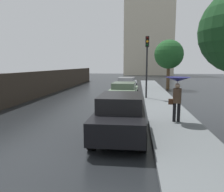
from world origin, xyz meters
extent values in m
plane|color=black|center=(0.00, 0.00, 0.00)|extent=(120.00, 120.00, 0.00)
cube|color=slate|center=(5.10, 0.00, 0.07)|extent=(2.20, 60.00, 0.14)
cube|color=slate|center=(2.54, 11.17, 0.60)|extent=(1.99, 4.10, 0.57)
cube|color=#4D5C49|center=(2.53, 10.91, 1.09)|extent=(1.68, 2.19, 0.41)
cylinder|color=black|center=(1.79, 12.54, 0.32)|extent=(0.25, 0.65, 0.64)
cylinder|color=black|center=(3.43, 12.45, 0.32)|extent=(0.25, 0.65, 0.64)
cylinder|color=black|center=(1.65, 9.89, 0.32)|extent=(0.25, 0.65, 0.64)
cylinder|color=black|center=(3.29, 9.81, 0.32)|extent=(0.25, 0.65, 0.64)
cube|color=#B2B5BA|center=(2.42, 17.76, 0.60)|extent=(2.05, 4.30, 0.57)
cube|color=gray|center=(2.39, 17.43, 1.09)|extent=(1.67, 2.01, 0.43)
cylinder|color=black|center=(1.73, 19.19, 0.31)|extent=(0.27, 0.64, 0.63)
cylinder|color=black|center=(3.32, 19.07, 0.31)|extent=(0.27, 0.64, 0.63)
cylinder|color=black|center=(1.52, 16.44, 0.31)|extent=(0.27, 0.64, 0.63)
cylinder|color=black|center=(3.10, 16.32, 0.31)|extent=(0.27, 0.64, 0.63)
cube|color=black|center=(2.91, 2.63, 0.65)|extent=(1.71, 4.22, 0.68)
cube|color=black|center=(2.91, 2.72, 1.26)|extent=(1.50, 2.27, 0.52)
cylinder|color=black|center=(2.13, 4.02, 0.31)|extent=(0.22, 0.62, 0.62)
cylinder|color=black|center=(3.69, 4.02, 0.31)|extent=(0.22, 0.62, 0.62)
cylinder|color=black|center=(2.12, 1.24, 0.31)|extent=(0.22, 0.62, 0.62)
cylinder|color=black|center=(3.69, 1.24, 0.31)|extent=(0.22, 0.62, 0.62)
cylinder|color=black|center=(5.28, 4.43, 0.55)|extent=(0.14, 0.14, 0.82)
cylinder|color=black|center=(5.10, 4.44, 0.55)|extent=(0.14, 0.14, 0.82)
cylinder|color=#4C3828|center=(5.19, 4.44, 1.28)|extent=(0.35, 0.35, 0.63)
sphere|color=tan|center=(5.19, 4.44, 1.70)|extent=(0.22, 0.22, 0.22)
cube|color=#3F2314|center=(4.94, 4.45, 1.01)|extent=(0.20, 0.11, 0.24)
cylinder|color=#4C4C51|center=(5.19, 4.44, 1.64)|extent=(0.02, 0.02, 0.85)
cone|color=navy|center=(5.19, 4.44, 1.97)|extent=(1.05, 1.05, 0.18)
cylinder|color=black|center=(4.16, 11.38, 2.00)|extent=(0.12, 0.12, 3.72)
cube|color=black|center=(4.16, 11.38, 4.23)|extent=(0.26, 0.26, 0.75)
sphere|color=#360503|center=(4.16, 11.20, 4.48)|extent=(0.17, 0.17, 0.17)
sphere|color=orange|center=(4.16, 11.20, 4.23)|extent=(0.17, 0.17, 0.17)
sphere|color=black|center=(4.16, 11.20, 3.98)|extent=(0.17, 0.17, 0.17)
cylinder|color=#4C3823|center=(6.70, 18.76, 1.30)|extent=(0.35, 0.35, 2.61)
sphere|color=#1E5123|center=(6.70, 18.76, 3.66)|extent=(3.00, 3.00, 3.00)
cube|color=beige|center=(5.92, 53.97, 13.48)|extent=(12.61, 8.54, 26.97)
camera|label=1|loc=(3.49, -5.20, 2.59)|focal=35.66mm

